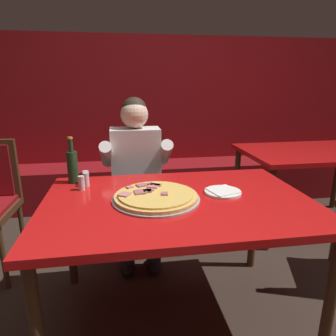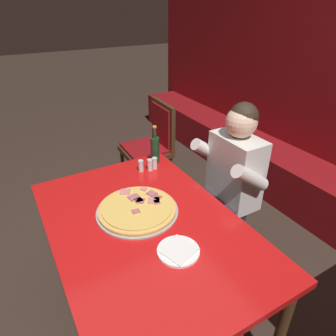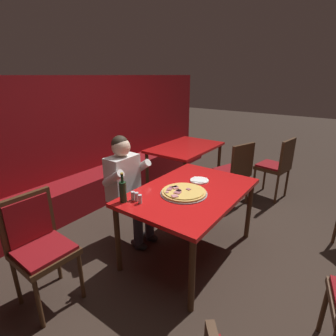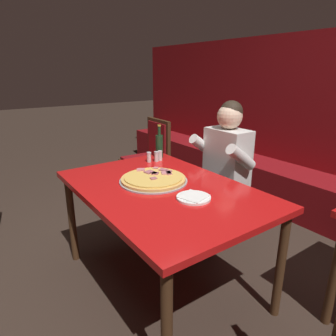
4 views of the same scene
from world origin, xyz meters
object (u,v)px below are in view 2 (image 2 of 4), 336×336
(beer_bottle, at_px, (155,149))
(shaker_black_pepper, at_px, (150,165))
(shaker_red_pepper_flakes, at_px, (155,164))
(shaker_parmesan, at_px, (141,166))
(dining_chair_by_booth, at_px, (152,142))
(main_dining_table, at_px, (146,234))
(pizza, at_px, (137,209))
(diner_seated_blue_shirt, at_px, (225,183))
(plate_white_paper, at_px, (178,251))

(beer_bottle, xyz_separation_m, shaker_black_pepper, (0.09, -0.09, -0.07))
(shaker_red_pepper_flakes, height_order, shaker_parmesan, same)
(shaker_black_pepper, bearing_deg, shaker_parmesan, -107.62)
(dining_chair_by_booth, bearing_deg, main_dining_table, -28.59)
(pizza, xyz_separation_m, shaker_black_pepper, (-0.39, 0.28, 0.02))
(pizza, xyz_separation_m, beer_bottle, (-0.48, 0.37, 0.09))
(main_dining_table, xyz_separation_m, shaker_black_pepper, (-0.51, 0.29, 0.11))
(pizza, height_order, dining_chair_by_booth, dining_chair_by_booth)
(main_dining_table, distance_m, shaker_red_pepper_flakes, 0.63)
(beer_bottle, distance_m, diner_seated_blue_shirt, 0.56)
(shaker_red_pepper_flakes, xyz_separation_m, dining_chair_by_booth, (-0.77, 0.37, -0.22))
(pizza, height_order, shaker_black_pepper, shaker_black_pepper)
(diner_seated_blue_shirt, xyz_separation_m, dining_chair_by_booth, (-1.11, -0.01, -0.12))
(pizza, distance_m, shaker_black_pepper, 0.48)
(beer_bottle, relative_size, diner_seated_blue_shirt, 0.23)
(pizza, bearing_deg, shaker_black_pepper, 144.49)
(diner_seated_blue_shirt, distance_m, dining_chair_by_booth, 1.12)
(plate_white_paper, distance_m, beer_bottle, 0.94)
(dining_chair_by_booth, bearing_deg, diner_seated_blue_shirt, 0.70)
(shaker_red_pepper_flakes, bearing_deg, shaker_black_pepper, -81.26)
(pizza, relative_size, shaker_black_pepper, 5.53)
(pizza, bearing_deg, plate_white_paper, 5.48)
(main_dining_table, height_order, shaker_parmesan, shaker_parmesan)
(plate_white_paper, distance_m, shaker_parmesan, 0.82)
(beer_bottle, bearing_deg, shaker_parmesan, -65.84)
(shaker_parmesan, xyz_separation_m, dining_chair_by_booth, (-0.76, 0.48, -0.22))
(beer_bottle, distance_m, shaker_red_pepper_flakes, 0.12)
(beer_bottle, distance_m, shaker_parmesan, 0.18)
(main_dining_table, xyz_separation_m, shaker_red_pepper_flakes, (-0.52, 0.33, 0.11))
(shaker_black_pepper, bearing_deg, diner_seated_blue_shirt, 52.58)
(plate_white_paper, relative_size, shaker_black_pepper, 2.44)
(beer_bottle, xyz_separation_m, shaker_parmesan, (0.07, -0.15, -0.07))
(shaker_red_pepper_flakes, xyz_separation_m, shaker_parmesan, (-0.01, -0.10, 0.00))
(pizza, distance_m, dining_chair_by_booth, 1.38)
(dining_chair_by_booth, bearing_deg, shaker_red_pepper_flakes, -25.73)
(plate_white_paper, xyz_separation_m, shaker_red_pepper_flakes, (-0.79, 0.28, 0.03))
(pizza, relative_size, shaker_parmesan, 5.53)
(plate_white_paper, distance_m, dining_chair_by_booth, 1.71)
(pizza, xyz_separation_m, plate_white_paper, (0.39, 0.04, -0.01))
(main_dining_table, distance_m, dining_chair_by_booth, 1.48)
(main_dining_table, distance_m, diner_seated_blue_shirt, 0.74)
(pizza, relative_size, plate_white_paper, 2.27)
(pizza, distance_m, shaker_parmesan, 0.47)
(plate_white_paper, xyz_separation_m, dining_chair_by_booth, (-1.57, 0.66, -0.19))
(shaker_red_pepper_flakes, relative_size, dining_chair_by_booth, 0.09)
(main_dining_table, bearing_deg, beer_bottle, 147.69)
(beer_bottle, bearing_deg, plate_white_paper, -20.85)
(main_dining_table, xyz_separation_m, dining_chair_by_booth, (-1.29, 0.71, -0.11))
(plate_white_paper, bearing_deg, shaker_parmesan, 167.29)
(plate_white_paper, relative_size, diner_seated_blue_shirt, 0.16)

